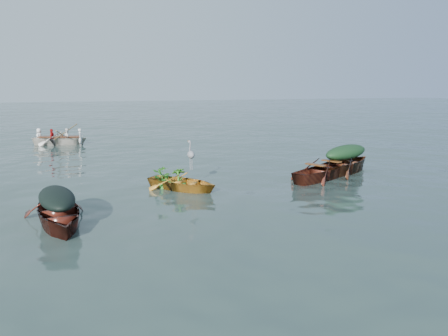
# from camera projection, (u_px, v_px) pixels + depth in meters

# --- Properties ---
(ground) EXTENTS (140.00, 140.00, 0.00)m
(ground) POSITION_uv_depth(u_px,v_px,m) (242.00, 192.00, 12.79)
(ground) COLOR #2D3F3B
(ground) RESTS_ON ground
(yellow_dinghy) EXTENTS (2.88, 3.01, 0.77)m
(yellow_dinghy) POSITION_uv_depth(u_px,v_px,m) (182.00, 189.00, 13.15)
(yellow_dinghy) COLOR gold
(yellow_dinghy) RESTS_ON ground
(dark_covered_boat) EXTENTS (1.92, 3.86, 0.92)m
(dark_covered_boat) POSITION_uv_depth(u_px,v_px,m) (59.00, 225.00, 9.87)
(dark_covered_boat) COLOR #481A10
(dark_covered_boat) RESTS_ON ground
(green_tarp_boat) EXTENTS (4.49, 3.22, 1.02)m
(green_tarp_boat) POSITION_uv_depth(u_px,v_px,m) (345.00, 173.00, 15.62)
(green_tarp_boat) COLOR #42230F
(green_tarp_boat) RESTS_ON ground
(open_wooden_boat) EXTENTS (4.14, 2.93, 0.91)m
(open_wooden_boat) POSITION_uv_depth(u_px,v_px,m) (323.00, 179.00, 14.60)
(open_wooden_boat) COLOR #5A2716
(open_wooden_boat) RESTS_ON ground
(rowed_boat) EXTENTS (4.00, 2.10, 0.89)m
(rowed_boat) POSITION_uv_depth(u_px,v_px,m) (60.00, 145.00, 22.72)
(rowed_boat) COLOR white
(rowed_boat) RESTS_ON ground
(dark_tarp_cover) EXTENTS (1.06, 2.12, 0.40)m
(dark_tarp_cover) POSITION_uv_depth(u_px,v_px,m) (57.00, 196.00, 9.75)
(dark_tarp_cover) COLOR black
(dark_tarp_cover) RESTS_ON dark_covered_boat
(green_tarp_cover) EXTENTS (2.47, 1.77, 0.52)m
(green_tarp_cover) POSITION_uv_depth(u_px,v_px,m) (346.00, 152.00, 15.47)
(green_tarp_cover) COLOR #153319
(green_tarp_cover) RESTS_ON green_tarp_boat
(thwart_benches) EXTENTS (2.13, 1.58, 0.04)m
(thwart_benches) POSITION_uv_depth(u_px,v_px,m) (324.00, 165.00, 14.51)
(thwart_benches) COLOR #4D2A12
(thwart_benches) RESTS_ON open_wooden_boat
(heron) EXTENTS (0.48, 0.48, 0.92)m
(heron) POSITION_uv_depth(u_px,v_px,m) (191.00, 159.00, 13.48)
(heron) COLOR gray
(heron) RESTS_ON yellow_dinghy
(dinghy_weeds) EXTENTS (1.12, 1.14, 0.60)m
(dinghy_weeds) POSITION_uv_depth(u_px,v_px,m) (168.00, 165.00, 13.32)
(dinghy_weeds) COLOR #2E771F
(dinghy_weeds) RESTS_ON yellow_dinghy
(rowers) EXTENTS (2.86, 1.69, 0.76)m
(rowers) POSITION_uv_depth(u_px,v_px,m) (59.00, 129.00, 22.57)
(rowers) COLOR silver
(rowers) RESTS_ON rowed_boat
(oars) EXTENTS (1.25, 2.67, 0.06)m
(oars) POSITION_uv_depth(u_px,v_px,m) (60.00, 136.00, 22.63)
(oars) COLOR olive
(oars) RESTS_ON rowed_boat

